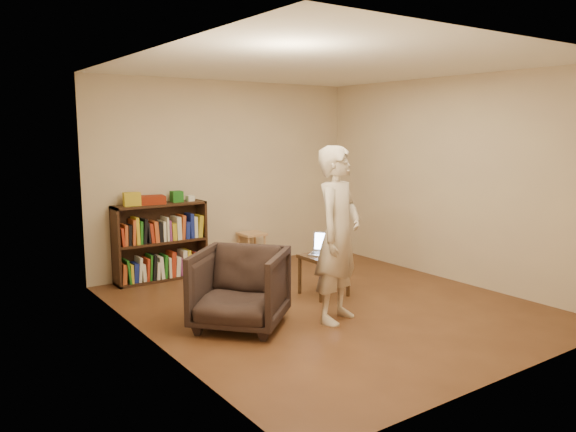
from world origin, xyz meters
TOP-DOWN VIEW (x-y plane):
  - floor at (0.00, 0.00)m, footprint 4.50×4.50m
  - ceiling at (0.00, 0.00)m, footprint 4.50×4.50m
  - wall_back at (0.00, 2.25)m, footprint 4.00×0.00m
  - wall_left at (-2.00, 0.00)m, footprint 0.00×4.50m
  - wall_right at (2.00, 0.00)m, footprint 0.00×4.50m
  - bookshelf at (-1.08, 2.09)m, footprint 1.20×0.30m
  - box_yellow at (-1.44, 2.08)m, footprint 0.22×0.18m
  - red_cloth at (-1.18, 2.09)m, footprint 0.35×0.28m
  - box_green at (-0.83, 2.10)m, footprint 0.15×0.15m
  - box_white at (-0.65, 2.08)m, footprint 0.09×0.09m
  - stool at (0.26, 2.03)m, footprint 0.34×0.34m
  - armchair at (-1.14, -0.05)m, footprint 1.20×1.20m
  - side_table at (0.21, 0.33)m, footprint 0.47×0.47m
  - laptop at (0.27, 0.37)m, footprint 0.42×0.44m
  - person at (-0.22, -0.44)m, footprint 0.77×0.66m

SIDE VIEW (x-z plane):
  - floor at x=0.00m, z-range 0.00..0.00m
  - stool at x=0.26m, z-range 0.15..0.63m
  - armchair at x=-1.14m, z-range 0.00..0.78m
  - side_table at x=0.21m, z-range 0.16..0.64m
  - bookshelf at x=-1.08m, z-range -0.06..0.94m
  - laptop at x=0.27m, z-range 0.41..0.67m
  - person at x=-0.22m, z-range 0.00..1.78m
  - box_white at x=-0.65m, z-range 1.00..1.07m
  - red_cloth at x=-1.18m, z-range 1.00..1.11m
  - box_green at x=-0.83m, z-range 1.00..1.14m
  - box_yellow at x=-1.44m, z-range 1.00..1.16m
  - wall_back at x=0.00m, z-range -0.70..3.30m
  - wall_left at x=-2.00m, z-range -0.95..3.55m
  - wall_right at x=2.00m, z-range -0.95..3.55m
  - ceiling at x=0.00m, z-range 2.60..2.60m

